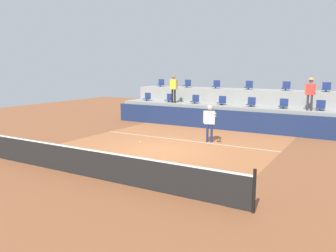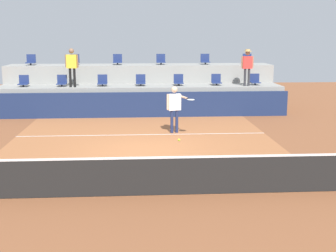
% 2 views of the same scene
% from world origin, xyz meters
% --- Properties ---
extents(ground_plane, '(40.00, 40.00, 0.00)m').
position_xyz_m(ground_plane, '(0.00, 0.00, 0.00)').
color(ground_plane, brown).
extents(court_inner_paint, '(9.00, 10.00, 0.01)m').
position_xyz_m(court_inner_paint, '(0.00, 1.00, 0.00)').
color(court_inner_paint, '#A36038').
rests_on(court_inner_paint, ground_plane).
extents(court_service_line, '(9.00, 0.06, 0.00)m').
position_xyz_m(court_service_line, '(0.00, 2.40, 0.01)').
color(court_service_line, silver).
rests_on(court_service_line, ground_plane).
extents(tennis_net, '(10.48, 0.08, 1.07)m').
position_xyz_m(tennis_net, '(0.00, -4.00, 0.50)').
color(tennis_net, black).
rests_on(tennis_net, ground_plane).
extents(sponsor_backboard, '(13.00, 0.16, 1.10)m').
position_xyz_m(sponsor_backboard, '(0.00, 6.00, 0.55)').
color(sponsor_backboard, navy).
rests_on(sponsor_backboard, ground_plane).
extents(seating_tier_lower, '(13.00, 1.80, 1.25)m').
position_xyz_m(seating_tier_lower, '(0.00, 7.30, 0.62)').
color(seating_tier_lower, gray).
rests_on(seating_tier_lower, ground_plane).
extents(seating_tier_upper, '(13.00, 1.80, 2.10)m').
position_xyz_m(seating_tier_upper, '(0.00, 9.10, 1.05)').
color(seating_tier_upper, gray).
rests_on(seating_tier_upper, ground_plane).
extents(stadium_chair_lower_far_left, '(0.44, 0.40, 0.52)m').
position_xyz_m(stadium_chair_lower_far_left, '(-5.29, 7.23, 1.46)').
color(stadium_chair_lower_far_left, '#2D2D33').
rests_on(stadium_chair_lower_far_left, seating_tier_lower).
extents(stadium_chair_lower_left, '(0.44, 0.40, 0.52)m').
position_xyz_m(stadium_chair_lower_left, '(-3.58, 7.23, 1.46)').
color(stadium_chair_lower_left, '#2D2D33').
rests_on(stadium_chair_lower_left, seating_tier_lower).
extents(stadium_chair_lower_mid_left, '(0.44, 0.40, 0.52)m').
position_xyz_m(stadium_chair_lower_mid_left, '(-1.75, 7.23, 1.46)').
color(stadium_chair_lower_mid_left, '#2D2D33').
rests_on(stadium_chair_lower_mid_left, seating_tier_lower).
extents(stadium_chair_lower_center, '(0.44, 0.40, 0.52)m').
position_xyz_m(stadium_chair_lower_center, '(0.00, 7.23, 1.46)').
color(stadium_chair_lower_center, '#2D2D33').
rests_on(stadium_chair_lower_center, seating_tier_lower).
extents(stadium_chair_lower_mid_right, '(0.44, 0.40, 0.52)m').
position_xyz_m(stadium_chair_lower_mid_right, '(1.75, 7.23, 1.46)').
color(stadium_chair_lower_mid_right, '#2D2D33').
rests_on(stadium_chair_lower_mid_right, seating_tier_lower).
extents(stadium_chair_lower_right, '(0.44, 0.40, 0.52)m').
position_xyz_m(stadium_chair_lower_right, '(3.51, 7.23, 1.46)').
color(stadium_chair_lower_right, '#2D2D33').
rests_on(stadium_chair_lower_right, seating_tier_lower).
extents(stadium_chair_lower_far_right, '(0.44, 0.40, 0.52)m').
position_xyz_m(stadium_chair_lower_far_right, '(5.34, 7.23, 1.46)').
color(stadium_chair_lower_far_right, '#2D2D33').
rests_on(stadium_chair_lower_far_right, seating_tier_lower).
extents(stadium_chair_upper_far_left, '(0.44, 0.40, 0.52)m').
position_xyz_m(stadium_chair_upper_far_left, '(-5.32, 9.03, 2.31)').
color(stadium_chair_upper_far_left, '#2D2D33').
rests_on(stadium_chair_upper_far_left, seating_tier_upper).
extents(stadium_chair_upper_left, '(0.44, 0.40, 0.52)m').
position_xyz_m(stadium_chair_upper_left, '(-3.21, 9.03, 2.31)').
color(stadium_chair_upper_left, '#2D2D33').
rests_on(stadium_chair_upper_left, seating_tier_upper).
extents(stadium_chair_upper_mid_left, '(0.44, 0.40, 0.52)m').
position_xyz_m(stadium_chair_upper_mid_left, '(-1.12, 9.03, 2.31)').
color(stadium_chair_upper_mid_left, '#2D2D33').
rests_on(stadium_chair_upper_mid_left, seating_tier_upper).
extents(stadium_chair_upper_mid_right, '(0.44, 0.40, 0.52)m').
position_xyz_m(stadium_chair_upper_mid_right, '(1.02, 9.03, 2.31)').
color(stadium_chair_upper_mid_right, '#2D2D33').
rests_on(stadium_chair_upper_mid_right, seating_tier_upper).
extents(stadium_chair_upper_right, '(0.44, 0.40, 0.52)m').
position_xyz_m(stadium_chair_upper_right, '(3.24, 9.03, 2.31)').
color(stadium_chair_upper_right, '#2D2D33').
rests_on(stadium_chair_upper_right, seating_tier_upper).
extents(stadium_chair_upper_far_right, '(0.44, 0.40, 0.52)m').
position_xyz_m(stadium_chair_upper_far_right, '(5.38, 9.03, 2.31)').
color(stadium_chair_upper_far_right, '#2D2D33').
rests_on(stadium_chair_upper_far_right, seating_tier_upper).
extents(tennis_player, '(0.98, 1.15, 1.72)m').
position_xyz_m(tennis_player, '(1.21, 2.66, 1.06)').
color(tennis_player, navy).
rests_on(tennis_player, ground_plane).
extents(spectator_in_grey, '(0.60, 0.26, 1.72)m').
position_xyz_m(spectator_in_grey, '(-3.04, 6.85, 2.29)').
color(spectator_in_grey, black).
rests_on(spectator_in_grey, seating_tier_lower).
extents(spectator_with_hat, '(0.57, 0.39, 1.66)m').
position_xyz_m(spectator_with_hat, '(4.86, 6.85, 2.26)').
color(spectator_with_hat, '#2D2D33').
rests_on(spectator_with_hat, seating_tier_lower).
extents(tennis_ball, '(0.07, 0.07, 0.07)m').
position_xyz_m(tennis_ball, '(0.90, -2.44, 0.93)').
color(tennis_ball, '#CCE033').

